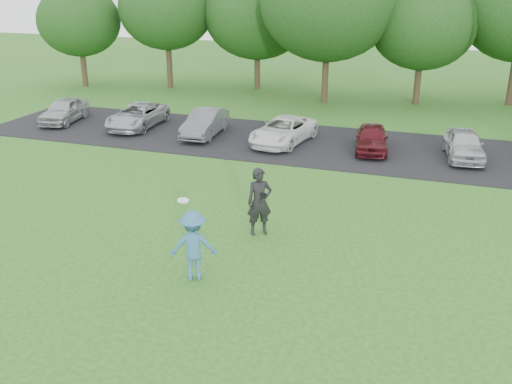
% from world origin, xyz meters
% --- Properties ---
extents(ground, '(100.00, 100.00, 0.00)m').
position_xyz_m(ground, '(0.00, 0.00, 0.00)').
color(ground, '#22631C').
rests_on(ground, ground).
extents(parking_lot, '(32.00, 6.50, 0.03)m').
position_xyz_m(parking_lot, '(0.00, 13.00, 0.01)').
color(parking_lot, black).
rests_on(parking_lot, ground).
extents(frisbee_player, '(1.30, 1.04, 2.08)m').
position_xyz_m(frisbee_player, '(-0.62, 0.68, 0.88)').
color(frisbee_player, teal).
rests_on(frisbee_player, ground).
extents(camera_bystander, '(0.85, 0.77, 1.95)m').
position_xyz_m(camera_bystander, '(0.06, 3.62, 0.97)').
color(camera_bystander, black).
rests_on(camera_bystander, ground).
extents(parked_cars, '(28.65, 4.92, 1.22)m').
position_xyz_m(parked_cars, '(0.96, 12.95, 0.60)').
color(parked_cars, '#A7AAAE').
rests_on(parked_cars, parking_lot).
extents(tree_row, '(42.39, 9.85, 8.64)m').
position_xyz_m(tree_row, '(1.51, 22.76, 4.91)').
color(tree_row, '#38281C').
rests_on(tree_row, ground).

